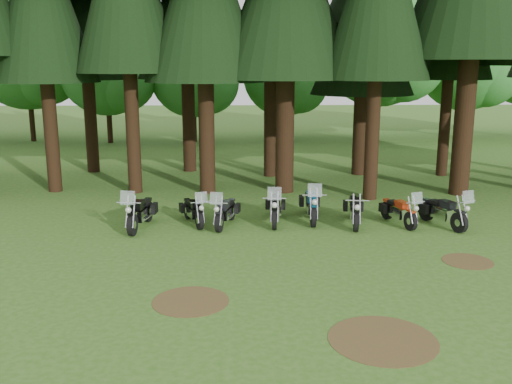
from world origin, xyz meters
TOP-DOWN VIEW (x-y plane):
  - ground at (0.00, 0.00)m, footprint 120.00×120.00m
  - pine_back_4 at (4.04, 13.25)m, footprint 4.94×4.94m
  - decid_1 at (-15.99, 25.76)m, footprint 7.91×7.69m
  - decid_2 at (-10.43, 24.78)m, footprint 6.72×6.53m
  - decid_3 at (-4.71, 25.13)m, footprint 6.12×5.95m
  - decid_4 at (1.58, 26.32)m, footprint 5.93×5.76m
  - decid_5 at (8.29, 25.71)m, footprint 8.45×8.21m
  - decid_6 at (14.85, 27.01)m, footprint 7.06×6.86m
  - dirt_patch_0 at (-3.00, -2.00)m, footprint 1.80×1.80m
  - dirt_patch_1 at (4.50, 0.50)m, footprint 1.40×1.40m
  - dirt_patch_2 at (1.00, -4.00)m, footprint 2.20×2.20m
  - motorcycle_0 at (-5.16, 4.03)m, footprint 0.65×2.46m
  - motorcycle_1 at (-3.43, 4.50)m, footprint 0.98×2.08m
  - motorcycle_2 at (-2.33, 4.25)m, footprint 0.81×2.21m
  - motorcycle_3 at (-0.63, 4.58)m, footprint 0.53×2.40m
  - motorcycle_4 at (0.65, 4.87)m, footprint 0.47×2.48m
  - motorcycle_5 at (2.06, 4.27)m, footprint 0.45×2.31m
  - motorcycle_6 at (3.56, 4.23)m, footprint 0.87×2.12m
  - motorcycle_7 at (4.98, 3.96)m, footprint 1.13×2.26m

SIDE VIEW (x-z plane):
  - ground at x=0.00m, z-range 0.00..0.00m
  - dirt_patch_0 at x=-3.00m, z-range 0.00..0.01m
  - dirt_patch_1 at x=4.50m, z-range 0.00..0.01m
  - dirt_patch_2 at x=1.00m, z-range 0.00..0.01m
  - motorcycle_1 at x=-3.43m, z-range -0.22..1.12m
  - motorcycle_6 at x=3.56m, z-range -0.22..1.13m
  - motorcycle_2 at x=-2.33m, z-range -0.23..1.17m
  - motorcycle_5 at x=2.06m, z-range 0.01..0.95m
  - motorcycle_7 at x=4.98m, z-range -0.24..1.22m
  - motorcycle_3 at x=-0.63m, z-range -0.25..1.26m
  - motorcycle_0 at x=-5.16m, z-range -0.26..1.29m
  - motorcycle_4 at x=0.65m, z-range -0.26..1.30m
  - decid_4 at x=1.58m, z-range 0.67..8.07m
  - decid_3 at x=-4.71m, z-range 0.69..8.34m
  - decid_2 at x=-10.43m, z-range 0.76..9.15m
  - decid_6 at x=14.85m, z-range 0.79..9.61m
  - decid_1 at x=-15.99m, z-range 0.89..10.77m
  - decid_5 at x=8.29m, z-range 0.95..11.51m
  - pine_back_4 at x=4.04m, z-range 1.36..15.14m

